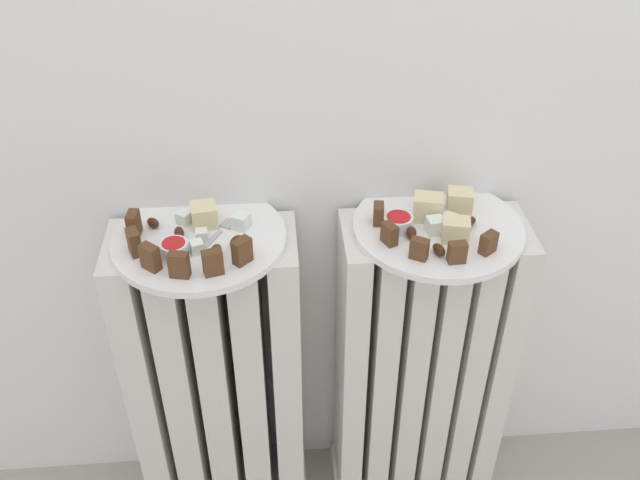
{
  "coord_description": "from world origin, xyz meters",
  "views": [
    {
      "loc": [
        -0.07,
        -0.62,
        1.33
      ],
      "look_at": [
        0.0,
        0.28,
        0.66
      ],
      "focal_mm": 39.23,
      "sensor_mm": 36.0,
      "label": 1
    }
  ],
  "objects_px": {
    "radiator_left": "(218,385)",
    "plate_left": "(200,239)",
    "plate_right": "(438,228)",
    "fork": "(218,233)",
    "radiator_right": "(420,373)",
    "jam_bowl_right": "(398,222)",
    "jam_bowl_left": "(174,248)"
  },
  "relations": [
    {
      "from": "jam_bowl_right",
      "to": "fork",
      "type": "distance_m",
      "value": 0.29
    },
    {
      "from": "radiator_left",
      "to": "plate_left",
      "type": "height_order",
      "value": "plate_left"
    },
    {
      "from": "radiator_right",
      "to": "plate_left",
      "type": "distance_m",
      "value": 0.51
    },
    {
      "from": "fork",
      "to": "plate_left",
      "type": "bearing_deg",
      "value": -176.27
    },
    {
      "from": "jam_bowl_left",
      "to": "plate_left",
      "type": "bearing_deg",
      "value": 55.93
    },
    {
      "from": "radiator_left",
      "to": "jam_bowl_left",
      "type": "height_order",
      "value": "jam_bowl_left"
    },
    {
      "from": "fork",
      "to": "radiator_left",
      "type": "bearing_deg",
      "value": -176.27
    },
    {
      "from": "jam_bowl_left",
      "to": "fork",
      "type": "relative_size",
      "value": 0.48
    },
    {
      "from": "radiator_right",
      "to": "plate_right",
      "type": "relative_size",
      "value": 2.4
    },
    {
      "from": "radiator_left",
      "to": "plate_right",
      "type": "xyz_separation_m",
      "value": [
        0.38,
        0.0,
        0.34
      ]
    },
    {
      "from": "jam_bowl_left",
      "to": "jam_bowl_right",
      "type": "height_order",
      "value": "jam_bowl_left"
    },
    {
      "from": "jam_bowl_right",
      "to": "radiator_left",
      "type": "bearing_deg",
      "value": 179.25
    },
    {
      "from": "radiator_left",
      "to": "plate_right",
      "type": "bearing_deg",
      "value": 0.0
    },
    {
      "from": "radiator_left",
      "to": "jam_bowl_left",
      "type": "xyz_separation_m",
      "value": [
        -0.03,
        -0.05,
        0.36
      ]
    },
    {
      "from": "radiator_right",
      "to": "plate_right",
      "type": "bearing_deg",
      "value": -116.57
    },
    {
      "from": "radiator_right",
      "to": "jam_bowl_right",
      "type": "relative_size",
      "value": 14.16
    },
    {
      "from": "plate_left",
      "to": "plate_right",
      "type": "xyz_separation_m",
      "value": [
        0.38,
        0.0,
        0.0
      ]
    },
    {
      "from": "plate_right",
      "to": "fork",
      "type": "xyz_separation_m",
      "value": [
        -0.35,
        0.0,
        0.01
      ]
    },
    {
      "from": "jam_bowl_right",
      "to": "radiator_right",
      "type": "bearing_deg",
      "value": 3.55
    },
    {
      "from": "plate_left",
      "to": "plate_right",
      "type": "height_order",
      "value": "same"
    },
    {
      "from": "radiator_left",
      "to": "jam_bowl_right",
      "type": "distance_m",
      "value": 0.48
    },
    {
      "from": "jam_bowl_left",
      "to": "jam_bowl_right",
      "type": "xyz_separation_m",
      "value": [
        0.35,
        0.04,
        -0.0
      ]
    },
    {
      "from": "plate_right",
      "to": "fork",
      "type": "distance_m",
      "value": 0.35
    },
    {
      "from": "radiator_right",
      "to": "jam_bowl_right",
      "type": "bearing_deg",
      "value": -176.45
    },
    {
      "from": "jam_bowl_left",
      "to": "fork",
      "type": "xyz_separation_m",
      "value": [
        0.06,
        0.05,
        -0.01
      ]
    },
    {
      "from": "plate_left",
      "to": "fork",
      "type": "relative_size",
      "value": 3.09
    },
    {
      "from": "radiator_right",
      "to": "fork",
      "type": "height_order",
      "value": "fork"
    },
    {
      "from": "radiator_right",
      "to": "plate_left",
      "type": "xyz_separation_m",
      "value": [
        -0.38,
        -0.0,
        0.34
      ]
    },
    {
      "from": "radiator_left",
      "to": "fork",
      "type": "height_order",
      "value": "fork"
    },
    {
      "from": "jam_bowl_right",
      "to": "fork",
      "type": "relative_size",
      "value": 0.52
    },
    {
      "from": "radiator_left",
      "to": "plate_left",
      "type": "relative_size",
      "value": 2.4
    },
    {
      "from": "plate_left",
      "to": "jam_bowl_right",
      "type": "distance_m",
      "value": 0.32
    }
  ]
}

